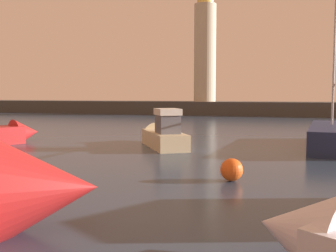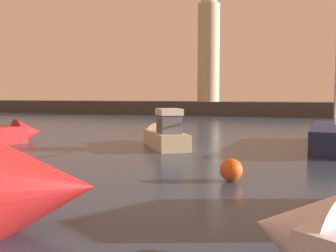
# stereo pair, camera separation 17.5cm
# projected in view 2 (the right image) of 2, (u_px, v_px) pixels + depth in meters

# --- Properties ---
(ground_plane) EXTENTS (220.00, 220.00, 0.00)m
(ground_plane) POSITION_uv_depth(u_px,v_px,m) (199.00, 134.00, 28.70)
(ground_plane) COLOR #2D3D51
(breakwater) EXTENTS (91.15, 5.37, 1.83)m
(breakwater) POSITION_uv_depth(u_px,v_px,m) (244.00, 108.00, 54.48)
(breakwater) COLOR #423F3D
(breakwater) RESTS_ON ground_plane
(lighthouse) EXTENTS (3.04, 3.04, 16.36)m
(lighthouse) POSITION_uv_depth(u_px,v_px,m) (209.00, 46.00, 55.24)
(lighthouse) COLOR beige
(lighthouse) RESTS_ON breakwater
(motorboat_3) EXTENTS (4.30, 5.65, 2.43)m
(motorboat_3) POSITION_uv_depth(u_px,v_px,m) (163.00, 135.00, 22.41)
(motorboat_3) COLOR beige
(motorboat_3) RESTS_ON ground_plane
(sailboat_moored) EXTENTS (2.96, 8.62, 13.06)m
(sailboat_moored) POSITION_uv_depth(u_px,v_px,m) (334.00, 136.00, 21.61)
(sailboat_moored) COLOR #1E284C
(sailboat_moored) RESTS_ON ground_plane
(mooring_buoy) EXTENTS (0.77, 0.77, 0.77)m
(mooring_buoy) POSITION_uv_depth(u_px,v_px,m) (231.00, 170.00, 13.36)
(mooring_buoy) COLOR #EA5919
(mooring_buoy) RESTS_ON ground_plane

